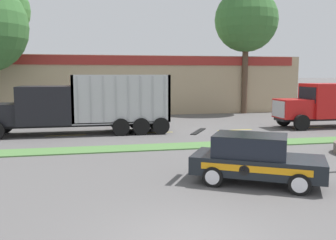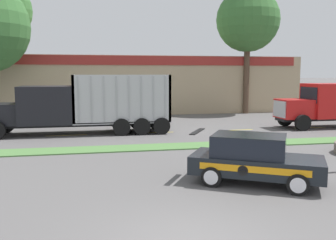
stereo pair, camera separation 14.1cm
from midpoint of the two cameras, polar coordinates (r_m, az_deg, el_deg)
name	(u,v)px [view 1 (the left image)]	position (r m, az deg, el deg)	size (l,w,h in m)	color
grass_verge	(134,148)	(18.64, -5.45, -4.27)	(120.00, 1.62, 0.06)	#517F42
centre_line_4	(66,135)	(23.31, -15.52, -2.28)	(2.40, 0.14, 0.01)	yellow
centre_line_5	(154,133)	(23.58, -2.31, -1.92)	(2.40, 0.14, 0.01)	yellow
centre_line_6	(235,130)	(25.04, 9.97, -1.50)	(2.40, 0.14, 0.01)	yellow
centre_line_7	(308,127)	(27.50, 20.48, -1.08)	(2.40, 0.14, 0.01)	yellow
dump_truck_lead	(64,108)	(23.60, -15.68, 1.73)	(11.22, 2.81, 3.62)	black
rally_car	(255,158)	(12.98, 12.79, -5.70)	(4.65, 3.77, 1.69)	black
traffic_cone	(313,163)	(15.11, 20.99, -6.17)	(0.43, 0.43, 0.70)	black
store_building_backdrop	(129,84)	(39.16, -6.11, 5.51)	(31.53, 12.10, 5.30)	tan
tree_behind_right	(246,14)	(36.08, 11.74, 15.53)	(5.75, 5.75, 12.86)	brown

